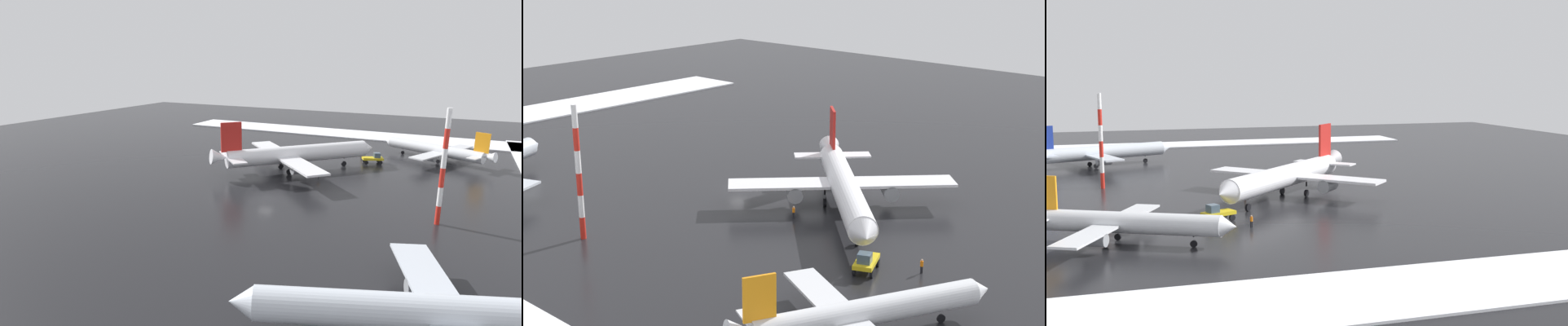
# 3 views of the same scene
# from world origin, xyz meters

# --- Properties ---
(ground_plane) EXTENTS (240.00, 240.00, 0.00)m
(ground_plane) POSITION_xyz_m (0.00, 0.00, 0.00)
(ground_plane) COLOR black
(airplane_parked_starboard) EXTENTS (29.85, 29.60, 11.28)m
(airplane_parked_starboard) POSITION_xyz_m (18.51, 1.85, 3.73)
(airplane_parked_starboard) COLOR white
(airplane_parked_starboard) RESTS_ON ground_plane
(airplane_parked_portside) EXTENTS (21.81, 25.63, 8.16)m
(airplane_parked_portside) POSITION_xyz_m (41.44, -24.87, 2.70)
(airplane_parked_portside) COLOR silver
(airplane_parked_portside) RESTS_ON ground_plane
(pushback_tug) EXTENTS (3.86, 5.10, 2.50)m
(pushback_tug) POSITION_xyz_m (32.60, -12.19, 1.28)
(pushback_tug) COLOR gold
(pushback_tug) RESTS_ON ground_plane
(ground_crew_mid_apron) EXTENTS (0.36, 0.36, 1.71)m
(ground_crew_mid_apron) POSITION_xyz_m (15.16, -4.65, 0.97)
(ground_crew_mid_apron) COLOR black
(ground_crew_mid_apron) RESTS_ON ground_plane
(ground_crew_beside_wing) EXTENTS (0.36, 0.36, 1.71)m
(ground_crew_beside_wing) POSITION_xyz_m (37.49, -8.34, 0.97)
(ground_crew_beside_wing) COLOR black
(ground_crew_beside_wing) RESTS_ON ground_plane
(antenna_mast) EXTENTS (0.70, 0.70, 17.04)m
(antenna_mast) POSITION_xyz_m (0.49, -27.58, 8.52)
(antenna_mast) COLOR red
(antenna_mast) RESTS_ON ground_plane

